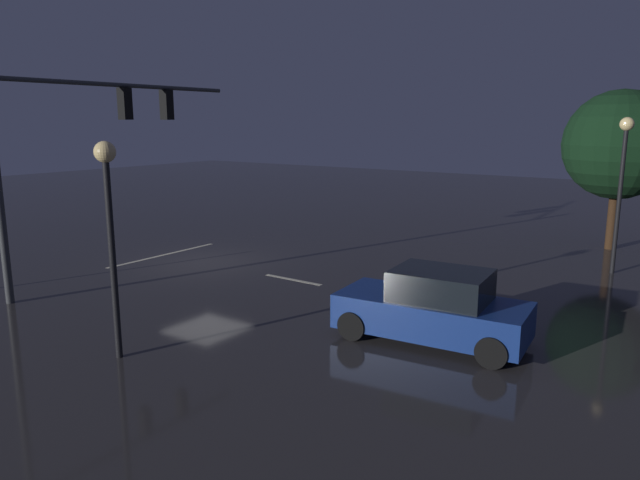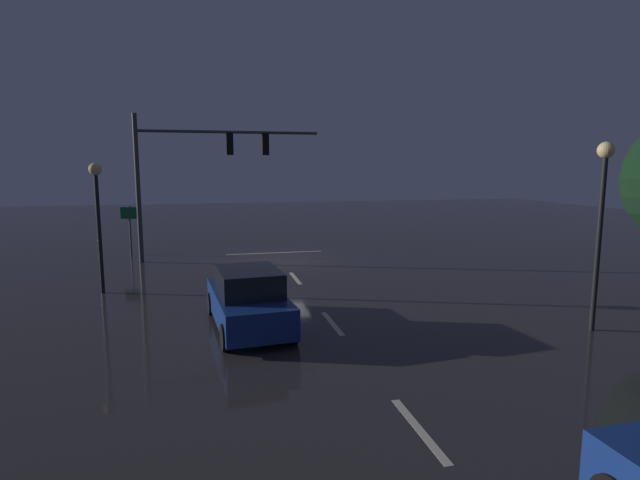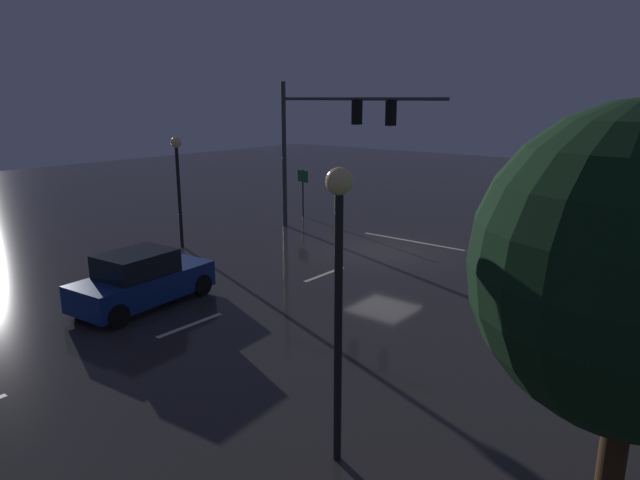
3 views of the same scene
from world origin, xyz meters
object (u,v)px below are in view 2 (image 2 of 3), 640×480
object	(u,v)px
route_sign	(130,220)
street_lamp_right_kerb	(97,202)
street_lamp_left_kerb	(602,201)
car_approaching	(248,300)
traffic_signal_assembly	(198,161)

from	to	relation	value
route_sign	street_lamp_right_kerb	bearing A→B (deg)	90.79
street_lamp_left_kerb	route_sign	distance (m)	20.93
car_approaching	route_sign	world-z (taller)	route_sign
traffic_signal_assembly	route_sign	bearing A→B (deg)	-32.54
street_lamp_left_kerb	street_lamp_right_kerb	size ratio (longest dim) A/B	1.11
car_approaching	route_sign	xyz separation A→B (m)	(4.85, -13.11, 1.01)
street_lamp_right_kerb	traffic_signal_assembly	bearing A→B (deg)	-120.30
route_sign	traffic_signal_assembly	bearing A→B (deg)	147.46
traffic_signal_assembly	street_lamp_left_kerb	bearing A→B (deg)	128.65
traffic_signal_assembly	car_approaching	size ratio (longest dim) A/B	1.91
street_lamp_right_kerb	route_sign	size ratio (longest dim) A/B	1.84
car_approaching	street_lamp_left_kerb	size ratio (longest dim) A/B	0.88
street_lamp_right_kerb	route_sign	bearing A→B (deg)	-89.21
street_lamp_right_kerb	route_sign	distance (m)	8.13
traffic_signal_assembly	street_lamp_left_kerb	world-z (taller)	traffic_signal_assembly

